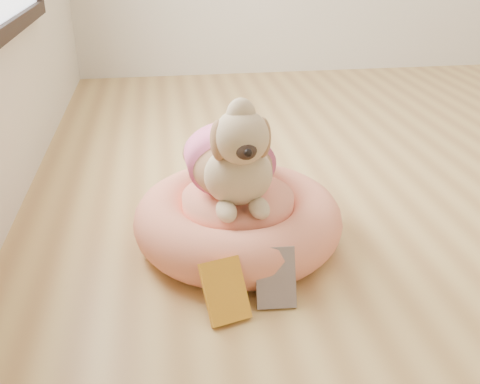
{
  "coord_description": "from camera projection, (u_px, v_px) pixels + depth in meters",
  "views": [
    {
      "loc": [
        -1.4,
        -1.87,
        1.02
      ],
      "look_at": [
        -1.16,
        -0.28,
        0.22
      ],
      "focal_mm": 40.0,
      "sensor_mm": 36.0,
      "label": 1
    }
  ],
  "objects": [
    {
      "name": "pet_bed",
      "position": [
        238.0,
        219.0,
        1.9
      ],
      "size": [
        0.74,
        0.74,
        0.19
      ],
      "color": "#FE8863",
      "rests_on": "floor"
    },
    {
      "name": "dog",
      "position": [
        232.0,
        141.0,
        1.78
      ],
      "size": [
        0.39,
        0.55,
        0.39
      ],
      "primitive_type": null,
      "rotation": [
        0.0,
        0.0,
        0.05
      ],
      "color": "brown",
      "rests_on": "pet_bed"
    },
    {
      "name": "book_yellow",
      "position": [
        225.0,
        291.0,
        1.54
      ],
      "size": [
        0.15,
        0.15,
        0.16
      ],
      "primitive_type": "cube",
      "rotation": [
        -0.61,
        0.0,
        0.26
      ],
      "color": "yellow",
      "rests_on": "floor"
    },
    {
      "name": "book_white",
      "position": [
        276.0,
        278.0,
        1.59
      ],
      "size": [
        0.12,
        0.11,
        0.17
      ],
      "primitive_type": "cube",
      "rotation": [
        -0.48,
        0.0,
        -0.07
      ],
      "color": "silver",
      "rests_on": "floor"
    }
  ]
}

